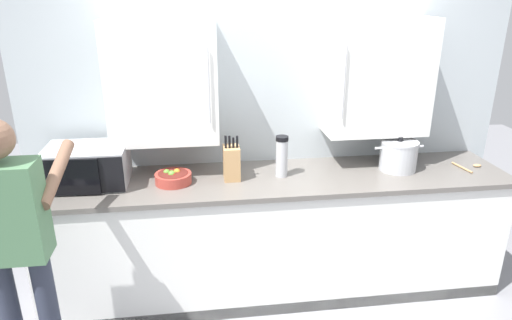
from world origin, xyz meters
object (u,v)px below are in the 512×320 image
object	(u,v)px
wooden_spoon	(470,166)
person_figure	(15,239)
microwave_oven	(84,166)
stock_pot	(398,155)
thermos_flask	(282,156)
knife_block	(232,162)
fruit_bowl	(173,177)

from	to	relation	value
wooden_spoon	person_figure	bearing A→B (deg)	-166.64
microwave_oven	stock_pot	xyz separation A→B (m)	(2.20, -0.02, -0.02)
thermos_flask	stock_pot	bearing A→B (deg)	0.68
wooden_spoon	stock_pot	bearing A→B (deg)	176.28
wooden_spoon	knife_block	distance (m)	1.76
microwave_oven	knife_block	world-z (taller)	knife_block
person_figure	wooden_spoon	bearing A→B (deg)	13.36
stock_pot	thermos_flask	bearing A→B (deg)	-179.32
thermos_flask	fruit_bowl	xyz separation A→B (m)	(-0.75, -0.03, -0.11)
fruit_bowl	wooden_spoon	bearing A→B (deg)	-0.01
fruit_bowl	person_figure	bearing A→B (deg)	-138.13
stock_pot	person_figure	world-z (taller)	person_figure
knife_block	person_figure	distance (m)	1.39
person_figure	fruit_bowl	bearing A→B (deg)	41.87
wooden_spoon	fruit_bowl	world-z (taller)	fruit_bowl
thermos_flask	fruit_bowl	world-z (taller)	thermos_flask
wooden_spoon	knife_block	world-z (taller)	knife_block
wooden_spoon	person_figure	size ratio (longest dim) A/B	0.13
microwave_oven	wooden_spoon	size ratio (longest dim) A/B	2.50
fruit_bowl	person_figure	size ratio (longest dim) A/B	0.15
fruit_bowl	thermos_flask	bearing A→B (deg)	1.92
microwave_oven	person_figure	world-z (taller)	person_figure
wooden_spoon	knife_block	xyz separation A→B (m)	(-1.76, 0.03, 0.11)
fruit_bowl	person_figure	xyz separation A→B (m)	(-0.78, -0.70, -0.01)
wooden_spoon	knife_block	size ratio (longest dim) A/B	0.66
wooden_spoon	fruit_bowl	size ratio (longest dim) A/B	0.85
microwave_oven	wooden_spoon	xyz separation A→B (m)	(2.75, -0.06, -0.12)
thermos_flask	knife_block	bearing A→B (deg)	179.98
stock_pot	thermos_flask	distance (m)	0.86
stock_pot	microwave_oven	bearing A→B (deg)	179.42
thermos_flask	fruit_bowl	bearing A→B (deg)	-178.08
microwave_oven	stock_pot	bearing A→B (deg)	-0.58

